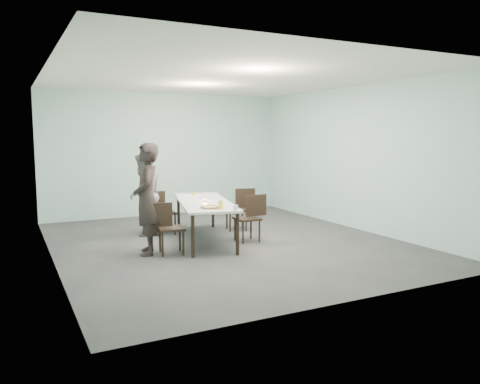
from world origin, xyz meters
name	(u,v)px	position (x,y,z in m)	size (l,w,h in m)	color
ground	(226,242)	(0.00, 0.00, 0.00)	(7.00, 7.00, 0.00)	#333335
room_shell	(226,132)	(0.00, 0.00, 2.03)	(6.02, 7.02, 3.01)	#A6D1CB
table	(204,204)	(-0.30, 0.33, 0.69)	(1.50, 2.74, 0.75)	white
chair_near_left	(166,225)	(-1.26, -0.35, 0.50)	(0.64, 0.49, 0.87)	black
chair_far_left	(160,209)	(-0.87, 1.23, 0.50)	(0.62, 0.44, 0.87)	black
chair_near_right	(251,215)	(0.45, -0.13, 0.50)	(0.61, 0.42, 0.87)	black
chair_far_right	(240,206)	(0.75, 0.91, 0.50)	(0.65, 0.51, 0.87)	black
diner_near	(147,199)	(-1.53, -0.18, 0.93)	(0.68, 0.44, 1.85)	black
diner_far	(144,194)	(-1.18, 1.33, 0.81)	(0.79, 0.62, 1.63)	slate
pizza	(210,207)	(-0.56, -0.55, 0.77)	(0.34, 0.34, 0.04)	white
side_plate	(219,205)	(-0.28, -0.32, 0.76)	(0.18, 0.18, 0.01)	white
beer_glass	(221,205)	(-0.43, -0.71, 0.82)	(0.08, 0.08, 0.15)	yellow
water_tumbler	(236,208)	(-0.26, -0.94, 0.80)	(0.08, 0.08, 0.09)	silver
tealight	(205,201)	(-0.32, 0.22, 0.77)	(0.06, 0.06, 0.05)	silver
amber_tumbler	(193,194)	(-0.22, 1.10, 0.79)	(0.07, 0.07, 0.08)	yellow
menu	(191,196)	(-0.25, 1.13, 0.75)	(0.30, 0.22, 0.01)	silver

